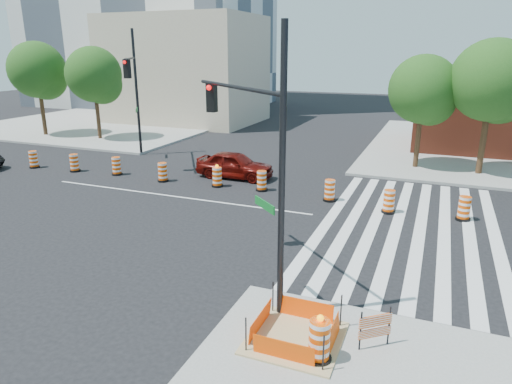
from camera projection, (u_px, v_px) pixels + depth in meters
ground at (173, 196)px, 22.22m from camera, size 120.00×120.00×0.00m
sidewalk_nw at (113, 122)px, 44.57m from camera, size 22.00×22.00×0.15m
crosswalk_east at (408, 227)px, 18.30m from camera, size 6.75×13.50×0.01m
lane_centerline at (173, 196)px, 22.21m from camera, size 14.00×0.12×0.01m
excavation_pit at (295, 336)px, 10.96m from camera, size 2.20×2.20×0.90m
beige_midrise at (185, 70)px, 44.50m from camera, size 14.00×10.00×10.00m
red_coupe at (235, 165)px, 25.27m from camera, size 4.30×1.74×1.46m
signal_pole_se at (254, 141)px, 12.09m from camera, size 4.19×3.80×7.31m
signal_pole_nw at (134, 83)px, 28.12m from camera, size 3.30×5.22×7.99m
pit_drum at (319, 342)px, 10.08m from camera, size 0.59×0.59×1.16m
barricade at (375, 326)px, 10.54m from camera, size 0.68×0.56×0.99m
tree_north_a at (38, 73)px, 36.35m from camera, size 4.44×4.44×7.54m
tree_north_b at (95, 78)px, 34.81m from camera, size 4.20×4.20×7.15m
tree_north_c at (424, 93)px, 26.06m from camera, size 3.90×3.90×6.64m
tree_north_d at (492, 85)px, 24.44m from camera, size 4.39×4.39×7.47m
median_drum_0 at (34, 160)px, 27.49m from camera, size 0.60×0.60×1.02m
median_drum_1 at (74, 163)px, 26.64m from camera, size 0.60×0.60×1.02m
median_drum_2 at (117, 167)px, 25.92m from camera, size 0.60×0.60×1.02m
median_drum_3 at (163, 173)px, 24.62m from camera, size 0.60×0.60×1.02m
median_drum_4 at (217, 177)px, 23.67m from camera, size 0.60×0.60×1.18m
median_drum_5 at (262, 182)px, 22.97m from camera, size 0.60×0.60×1.02m
median_drum_6 at (330, 191)px, 21.41m from camera, size 0.60×0.60×1.02m
median_drum_7 at (389, 202)px, 19.84m from camera, size 0.60×0.60×1.02m
median_drum_8 at (464, 209)px, 18.97m from camera, size 0.60×0.60×1.02m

